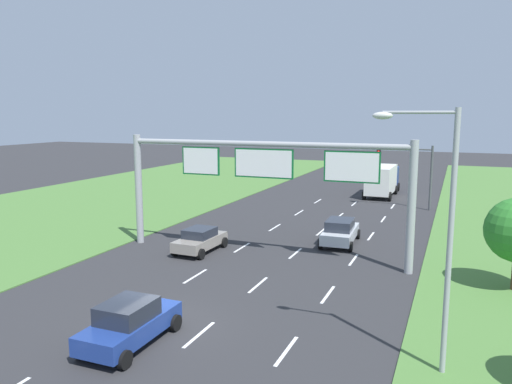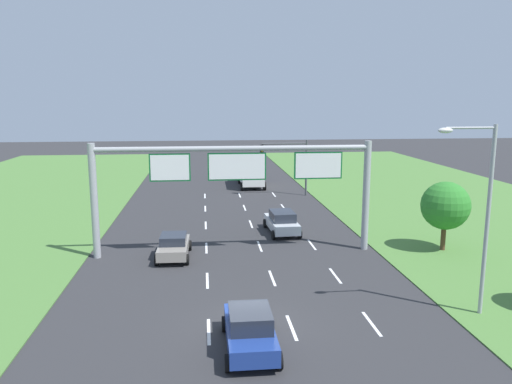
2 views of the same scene
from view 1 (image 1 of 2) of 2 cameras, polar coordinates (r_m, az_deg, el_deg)
name	(u,v)px [view 1 (image 1 of 2)]	position (r m, az deg, el deg)	size (l,w,h in m)	color
ground_plane	(160,327)	(20.67, -10.92, -14.93)	(200.00, 200.00, 0.00)	#2D2D30
lane_dashes_inner_left	(195,276)	(26.30, -6.95, -9.52)	(0.14, 50.40, 0.01)	white
lane_dashes_inner_right	(258,285)	(24.86, 0.24, -10.56)	(0.14, 50.40, 0.01)	white
lane_dashes_slip	(328,294)	(23.86, 8.22, -11.51)	(0.14, 50.40, 0.01)	white
car_near_red	(340,231)	(32.54, 9.59, -4.47)	(2.28, 4.55, 1.63)	silver
car_lead_silver	(130,323)	(19.20, -14.24, -14.29)	(2.07, 4.27, 1.65)	navy
car_mid_lane	(200,240)	(30.54, -6.41, -5.43)	(2.08, 4.04, 1.46)	gray
box_truck	(382,179)	(52.44, 14.26, 1.44)	(2.76, 8.04, 3.09)	navy
sign_gantry	(264,173)	(28.54, 0.95, 2.19)	(17.24, 0.44, 7.00)	#9EA0A5
traffic_light_mast	(408,165)	(45.40, 16.99, 2.96)	(4.76, 0.49, 5.60)	#47494F
street_lamp	(438,219)	(16.50, 20.11, -2.90)	(2.61, 0.32, 8.50)	#9EA0A5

